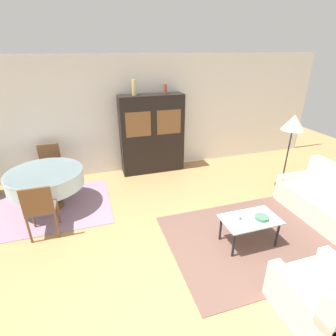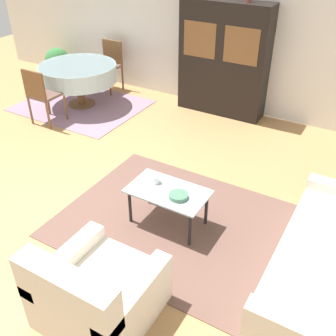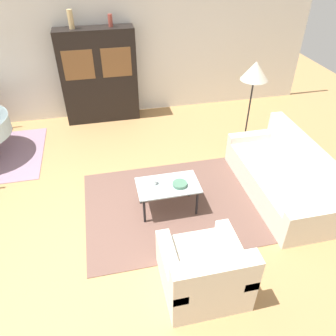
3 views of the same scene
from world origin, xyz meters
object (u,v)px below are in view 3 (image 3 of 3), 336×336
object	(u,v)px
couch	(284,178)
display_cabinet	(99,76)
coffee_table	(168,188)
bowl	(180,184)
floor_lamp	(255,74)
armchair	(204,272)
vase_tall	(71,19)
cup	(154,181)
vase_short	(110,20)

from	to	relation	value
couch	display_cabinet	world-z (taller)	display_cabinet
coffee_table	bowl	xyz separation A→B (m)	(0.16, -0.05, 0.08)
floor_lamp	armchair	bearing A→B (deg)	-121.17
display_cabinet	vase_tall	distance (m)	1.16
floor_lamp	vase_tall	distance (m)	3.41
display_cabinet	floor_lamp	size ratio (longest dim) A/B	1.16
floor_lamp	bowl	world-z (taller)	floor_lamp
floor_lamp	display_cabinet	bearing A→B (deg)	146.69
coffee_table	bowl	bearing A→B (deg)	-18.10
display_cabinet	floor_lamp	world-z (taller)	display_cabinet
armchair	coffee_table	distance (m)	1.39
bowl	couch	bearing A→B (deg)	0.94
cup	vase_short	world-z (taller)	vase_short
vase_short	display_cabinet	bearing A→B (deg)	-179.84
floor_lamp	vase_short	distance (m)	2.83
display_cabinet	cup	world-z (taller)	display_cabinet
cup	vase_tall	bearing A→B (deg)	106.88
bowl	vase_short	bearing A→B (deg)	100.21
cup	bowl	distance (m)	0.37
couch	armchair	xyz separation A→B (m)	(-1.70, -1.36, 0.00)
coffee_table	bowl	world-z (taller)	bowl
coffee_table	vase_tall	size ratio (longest dim) A/B	2.68
bowl	cup	bearing A→B (deg)	162.07
display_cabinet	floor_lamp	bearing A→B (deg)	-33.31
couch	cup	size ratio (longest dim) A/B	23.94
coffee_table	vase_short	world-z (taller)	vase_short
armchair	couch	bearing A→B (deg)	38.64
vase_tall	display_cabinet	bearing A→B (deg)	-0.14
vase_short	cup	bearing A→B (deg)	-85.93
armchair	vase_tall	bearing A→B (deg)	105.23
armchair	display_cabinet	xyz separation A→B (m)	(-0.84, 4.47, 0.64)
floor_lamp	coffee_table	bearing A→B (deg)	-141.71
armchair	coffee_table	xyz separation A→B (m)	(-0.11, 1.38, 0.11)
coffee_table	display_cabinet	distance (m)	3.22
armchair	vase_short	bearing A→B (deg)	96.55
vase_tall	vase_short	bearing A→B (deg)	0.00
couch	floor_lamp	world-z (taller)	floor_lamp
display_cabinet	vase_short	distance (m)	1.09
floor_lamp	vase_tall	xyz separation A→B (m)	(-2.91, 1.67, 0.63)
armchair	vase_short	distance (m)	4.80
cup	armchair	bearing A→B (deg)	-78.31
display_cabinet	floor_lamp	xyz separation A→B (m)	(2.54, -1.67, 0.46)
vase_tall	coffee_table	bearing A→B (deg)	-70.21
vase_tall	vase_short	distance (m)	0.71
coffee_table	floor_lamp	size ratio (longest dim) A/B	0.55
armchair	bowl	distance (m)	1.34
display_cabinet	bowl	distance (m)	3.30
bowl	display_cabinet	bearing A→B (deg)	105.91
display_cabinet	vase_short	size ratio (longest dim) A/B	8.49
couch	display_cabinet	distance (m)	4.07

